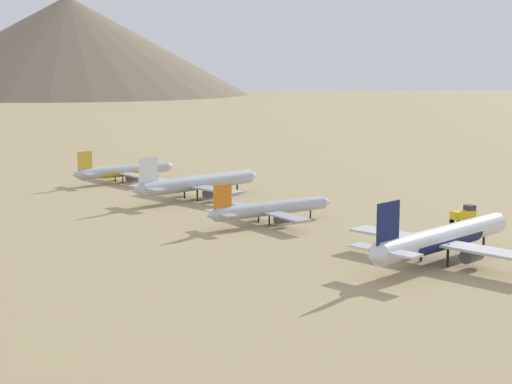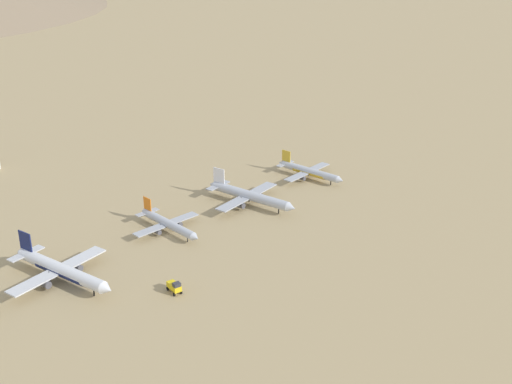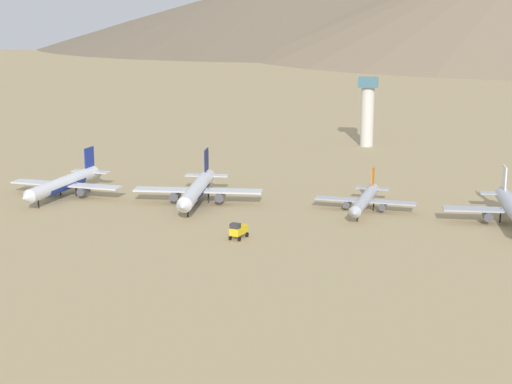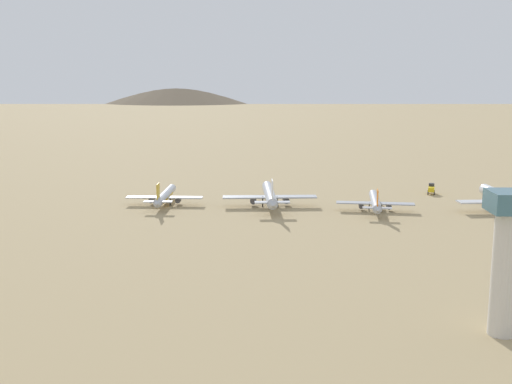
# 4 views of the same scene
# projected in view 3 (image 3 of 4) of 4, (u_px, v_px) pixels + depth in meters

# --- Properties ---
(ground_plane) EXTENTS (1800.00, 1800.00, 0.00)m
(ground_plane) POSITION_uv_depth(u_px,v_px,m) (354.00, 213.00, 213.33)
(ground_plane) COLOR tan
(parked_jet_0) EXTENTS (39.97, 32.61, 11.53)m
(parked_jet_0) POSITION_uv_depth(u_px,v_px,m) (64.00, 184.00, 230.18)
(parked_jet_0) COLOR silver
(parked_jet_0) RESTS_ON ground
(parked_jet_1) EXTENTS (42.45, 34.52, 12.24)m
(parked_jet_1) POSITION_uv_depth(u_px,v_px,m) (197.00, 189.00, 221.82)
(parked_jet_1) COLOR silver
(parked_jet_1) RESTS_ON ground
(parked_jet_2) EXTENTS (32.16, 26.22, 9.27)m
(parked_jet_2) POSITION_uv_depth(u_px,v_px,m) (365.00, 200.00, 214.31)
(parked_jet_2) COLOR #B2B7C1
(parked_jet_2) RESTS_ON ground
(service_truck) EXTENTS (5.62, 3.88, 3.90)m
(service_truck) POSITION_uv_depth(u_px,v_px,m) (238.00, 230.00, 189.57)
(service_truck) COLOR yellow
(service_truck) RESTS_ON ground
(control_tower) EXTENTS (7.20, 7.20, 25.69)m
(control_tower) POSITION_uv_depth(u_px,v_px,m) (368.00, 108.00, 311.71)
(control_tower) COLOR beige
(control_tower) RESTS_ON ground
(desert_hill_3) EXTENTS (690.74, 690.74, 106.55)m
(desert_hill_3) POSITION_uv_depth(u_px,v_px,m) (307.00, 4.00, 1089.10)
(desert_hill_3) COLOR #70604C
(desert_hill_3) RESTS_ON ground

